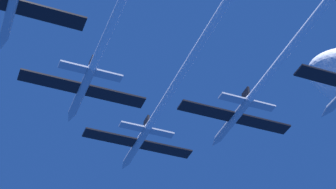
{
  "coord_description": "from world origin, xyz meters",
  "views": [
    {
      "loc": [
        -22.27,
        -69.88,
        -48.32
      ],
      "look_at": [
        -0.07,
        -12.51,
        0.26
      ],
      "focal_mm": 67.1,
      "sensor_mm": 36.0,
      "label": 1
    }
  ],
  "objects": [
    {
      "name": "jet_right_wing",
      "position": [
        10.1,
        -26.02,
        0.6
      ],
      "size": [
        15.69,
        53.35,
        2.6
      ],
      "color": "#B2BAC6"
    },
    {
      "name": "jet_lead",
      "position": [
        0.23,
        -15.88,
        0.72
      ],
      "size": [
        15.69,
        54.37,
        2.6
      ],
      "color": "#B2BAC6"
    }
  ]
}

